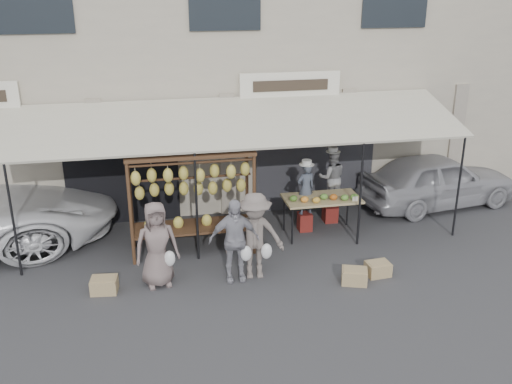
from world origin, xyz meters
TOP-DOWN VIEW (x-y plane):
  - ground_plane at (0.00, 0.00)m, footprint 90.00×90.00m
  - shophouse at (-0.00, 6.50)m, footprint 24.00×6.15m
  - awning at (0.01, 2.28)m, footprint 10.00×2.35m
  - banana_rack at (-1.06, 1.52)m, footprint 2.60×0.90m
  - produce_table at (1.86, 1.76)m, footprint 1.70×0.90m
  - vendor_left at (1.57, 2.10)m, footprint 0.50×0.38m
  - vendor_right at (2.31, 2.48)m, footprint 0.72×0.60m
  - customer_left at (-1.85, 0.24)m, footprint 0.89×0.66m
  - customer_mid at (-0.40, 0.16)m, footprint 0.98×0.43m
  - customer_right at (0.00, 0.18)m, footprint 1.18×0.75m
  - stool_left at (1.57, 2.10)m, footprint 0.32×0.32m
  - stool_right at (2.31, 2.48)m, footprint 0.34×0.34m
  - crate_near_a at (1.82, -0.46)m, footprint 0.57×0.50m
  - crate_near_b at (2.38, -0.26)m, footprint 0.48×0.38m
  - crate_far at (-2.86, 0.15)m, footprint 0.52×0.42m
  - sedan at (5.29, 2.94)m, footprint 4.25×2.21m

SIDE VIEW (x-z plane):
  - ground_plane at x=0.00m, z-range 0.00..0.00m
  - crate_near_b at x=2.38m, z-range 0.00..0.27m
  - crate_far at x=-2.86m, z-range 0.00..0.29m
  - crate_near_a at x=1.82m, z-range 0.00..0.29m
  - stool_left at x=1.57m, z-range 0.00..0.42m
  - stool_right at x=2.31m, z-range 0.00..0.45m
  - sedan at x=5.29m, z-range 0.00..1.38m
  - customer_mid at x=-0.40m, z-range 0.00..1.66m
  - customer_left at x=-1.85m, z-range 0.00..1.68m
  - customer_right at x=0.00m, z-range 0.00..1.74m
  - produce_table at x=1.86m, z-range 0.35..1.39m
  - vendor_left at x=1.57m, z-range 0.42..1.63m
  - vendor_right at x=2.31m, z-range 0.45..1.78m
  - banana_rack at x=-1.06m, z-range 0.45..2.68m
  - awning at x=0.01m, z-range 1.12..4.03m
  - shophouse at x=0.00m, z-range 0.00..7.30m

